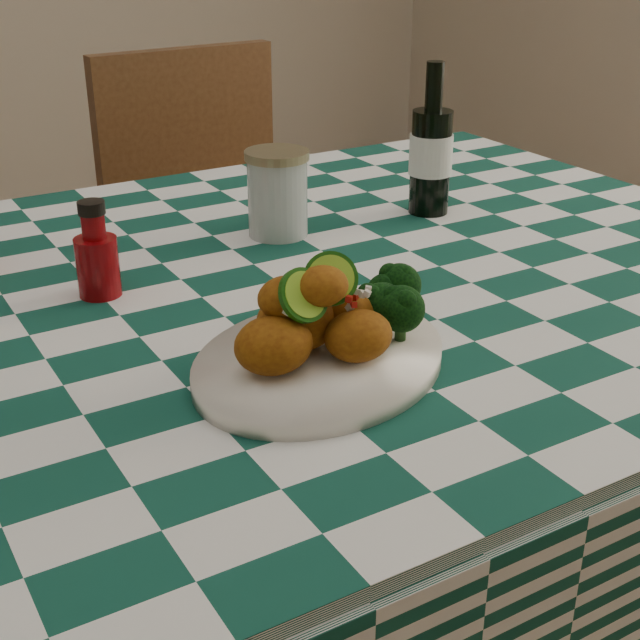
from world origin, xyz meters
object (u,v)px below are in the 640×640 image
dining_table (218,557)px  beer_bottle (432,139)px  ketchup_bottle (96,249)px  fried_chicken_pile (317,311)px  wooden_chair_right (233,276)px  mason_jar (278,194)px  plate (320,361)px

dining_table → beer_bottle: (0.43, 0.13, 0.51)m
dining_table → ketchup_bottle: ketchup_bottle is taller
fried_chicken_pile → wooden_chair_right: wooden_chair_right is taller
dining_table → beer_bottle: size_ratio=7.38×
mason_jar → wooden_chair_right: bearing=71.4°
dining_table → fried_chicken_pile: fried_chicken_pile is taller
fried_chicken_pile → beer_bottle: 0.54m
dining_table → beer_bottle: bearing=16.2°
plate → ketchup_bottle: (-0.13, 0.30, 0.05)m
dining_table → beer_bottle: 0.68m
ketchup_bottle → mason_jar: mason_jar is taller
fried_chicken_pile → ketchup_bottle: size_ratio=1.26×
fried_chicken_pile → wooden_chair_right: size_ratio=0.16×
mason_jar → plate: bearing=-112.3°
fried_chicken_pile → beer_bottle: bearing=41.2°
dining_table → fried_chicken_pile: size_ratio=11.27×
mason_jar → ketchup_bottle: bearing=-164.2°
mason_jar → beer_bottle: bearing=-5.9°
wooden_chair_right → plate: bearing=-112.8°
plate → mason_jar: mason_jar is taller
plate → mason_jar: size_ratio=2.40×
beer_bottle → wooden_chair_right: beer_bottle is taller
plate → beer_bottle: bearing=41.4°
ketchup_bottle → mason_jar: (0.29, 0.08, 0.00)m
fried_chicken_pile → wooden_chair_right: (0.36, 0.99, -0.38)m
dining_table → plate: (0.03, -0.23, 0.40)m
mason_jar → wooden_chair_right: (0.20, 0.61, -0.38)m
dining_table → fried_chicken_pile: 0.51m
plate → ketchup_bottle: size_ratio=2.49×
beer_bottle → wooden_chair_right: bearing=93.7°
dining_table → mason_jar: 0.51m
plate → beer_bottle: (0.40, 0.35, 0.10)m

